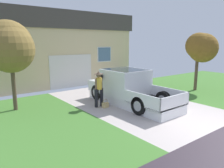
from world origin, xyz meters
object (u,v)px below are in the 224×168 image
at_px(wheeled_trash_bin, 128,75).
at_px(house_with_garage, 55,48).
at_px(front_yard_tree, 9,47).
at_px(person_with_hat, 99,87).
at_px(handbag, 105,105).
at_px(neighbor_tree, 201,47).
at_px(pickup_truck, 127,88).

bearing_deg(wheeled_trash_bin, house_with_garage, 135.84).
distance_m(front_yard_tree, wheeled_trash_bin, 9.02).
bearing_deg(wheeled_trash_bin, person_with_hat, -144.36).
xyz_separation_m(handbag, house_with_garage, (0.98, 7.88, 2.45)).
bearing_deg(neighbor_tree, wheeled_trash_bin, 111.87).
distance_m(handbag, neighbor_tree, 7.35).
bearing_deg(house_with_garage, handbag, -97.05).
height_order(person_with_hat, wheeled_trash_bin, person_with_hat).
bearing_deg(front_yard_tree, wheeled_trash_bin, 12.44).
bearing_deg(house_with_garage, pickup_truck, -87.52).
height_order(person_with_hat, neighbor_tree, neighbor_tree).
relative_size(person_with_hat, wheeled_trash_bin, 1.57).
bearing_deg(wheeled_trash_bin, pickup_truck, -132.37).
height_order(front_yard_tree, wheeled_trash_bin, front_yard_tree).
height_order(pickup_truck, neighbor_tree, neighbor_tree).
height_order(handbag, house_with_garage, house_with_garage).
bearing_deg(pickup_truck, person_with_hat, 165.79).
relative_size(pickup_truck, house_with_garage, 0.47).
height_order(house_with_garage, neighbor_tree, house_with_garage).
height_order(pickup_truck, house_with_garage, house_with_garage).
relative_size(house_with_garage, front_yard_tree, 2.69).
height_order(handbag, front_yard_tree, front_yard_tree).
height_order(front_yard_tree, neighbor_tree, front_yard_tree).
bearing_deg(person_with_hat, handbag, -73.13).
distance_m(person_with_hat, front_yard_tree, 4.29).
bearing_deg(person_with_hat, wheeled_trash_bin, 30.27).
distance_m(pickup_truck, front_yard_tree, 5.70).
relative_size(person_with_hat, neighbor_tree, 0.47).
relative_size(pickup_truck, person_with_hat, 3.00).
height_order(handbag, wheeled_trash_bin, wheeled_trash_bin).
xyz_separation_m(person_with_hat, house_with_garage, (1.11, 7.55, 1.64)).
bearing_deg(handbag, person_with_hat, 112.24).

